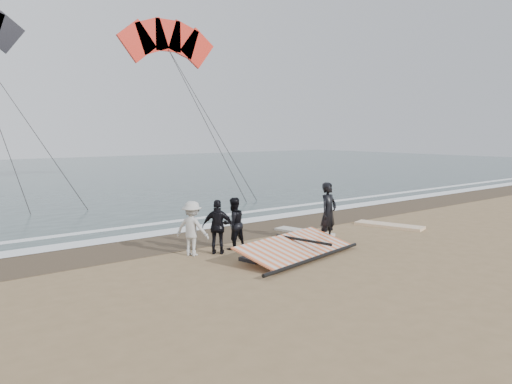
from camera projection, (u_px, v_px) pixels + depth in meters
ground at (343, 252)px, 14.87m from camera, size 120.00×120.00×0.00m
sea at (36, 176)px, 40.50m from camera, size 120.00×54.00×0.02m
wet_sand at (251, 229)px, 18.36m from camera, size 120.00×2.80×0.01m
foam_near at (229, 223)px, 19.45m from camera, size 120.00×0.90×0.01m
foam_far at (205, 217)px, 20.77m from camera, size 120.00×0.45×0.01m
man_main at (328, 212)px, 16.15m from camera, size 0.78×0.59×1.95m
board_white at (389, 225)px, 18.84m from camera, size 1.40×2.64×0.10m
board_cream at (304, 232)px, 17.64m from camera, size 1.01×2.28×0.09m
trio_cluster at (212, 226)px, 14.71m from camera, size 2.30×1.35×1.61m
sail_rig at (290, 250)px, 14.39m from camera, size 4.40×2.42×0.50m
kite_red at (168, 45)px, 32.11m from camera, size 7.80×4.95×13.15m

